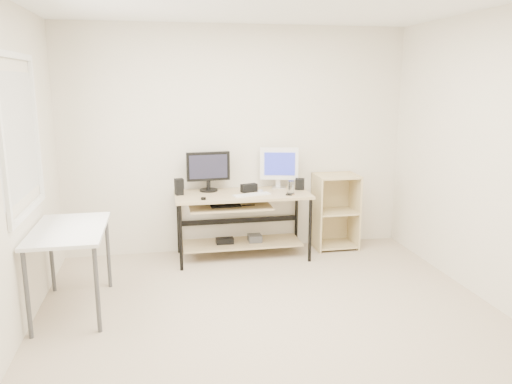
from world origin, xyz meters
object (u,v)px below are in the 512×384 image
Objects in this scene: white_imac at (279,165)px; side_table at (69,237)px; audio_controller at (179,186)px; desk at (240,212)px; shelf_unit at (334,210)px; black_monitor at (208,169)px.

side_table is at bearing -136.30° from white_imac.
white_imac is at bearing -19.74° from audio_controller.
desk and side_table have the same top height.
side_table is 6.13× the size of audio_controller.
audio_controller is (0.98, 1.18, 0.16)m from side_table.
side_table is 2.52m from white_imac.
audio_controller reaches higher than shelf_unit.
white_imac reaches higher than side_table.
audio_controller is (-1.85, -0.04, 0.38)m from shelf_unit.
shelf_unit reaches higher than side_table.
audio_controller reaches higher than side_table.
side_table is at bearing -156.67° from shelf_unit.
desk is at bearing -144.43° from white_imac.
black_monitor is (-1.51, 0.02, 0.56)m from shelf_unit.
desk is 1.50× the size of side_table.
shelf_unit is at bearing 9.66° from white_imac.
shelf_unit is 0.89m from white_imac.
shelf_unit is at bearing 23.33° from side_table.
white_imac is at bearing 30.44° from side_table.
black_monitor is at bearing 179.13° from shelf_unit.
shelf_unit is at bearing 7.77° from desk.
side_table is (-1.65, -1.06, 0.13)m from desk.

